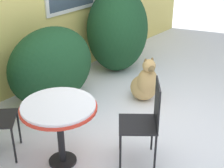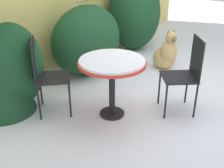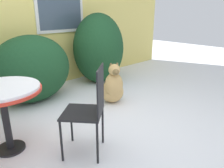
% 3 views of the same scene
% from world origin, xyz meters
% --- Properties ---
extents(ground_plane, '(16.00, 16.00, 0.00)m').
position_xyz_m(ground_plane, '(0.00, 0.00, 0.00)').
color(ground_plane, white).
extents(shrub_middle, '(1.34, 0.88, 1.12)m').
position_xyz_m(shrub_middle, '(-0.16, 1.59, 0.56)').
color(shrub_middle, '#194223').
rests_on(shrub_middle, ground_plane).
extents(shrub_right, '(1.08, 0.99, 1.44)m').
position_xyz_m(shrub_right, '(1.33, 1.64, 0.72)').
color(shrub_right, '#194223').
rests_on(shrub_right, ground_plane).
extents(patio_table, '(0.81, 0.81, 0.74)m').
position_xyz_m(patio_table, '(-1.00, 0.47, 0.64)').
color(patio_table, black).
rests_on(patio_table, ground_plane).
extents(patio_chair_far_side, '(0.57, 0.57, 0.97)m').
position_xyz_m(patio_chair_far_side, '(-0.38, -0.20, 0.54)').
color(patio_chair_far_side, black).
rests_on(patio_chair_far_side, ground_plane).
extents(dog, '(0.54, 0.57, 0.71)m').
position_xyz_m(dog, '(0.74, 0.60, 0.26)').
color(dog, tan).
rests_on(dog, ground_plane).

